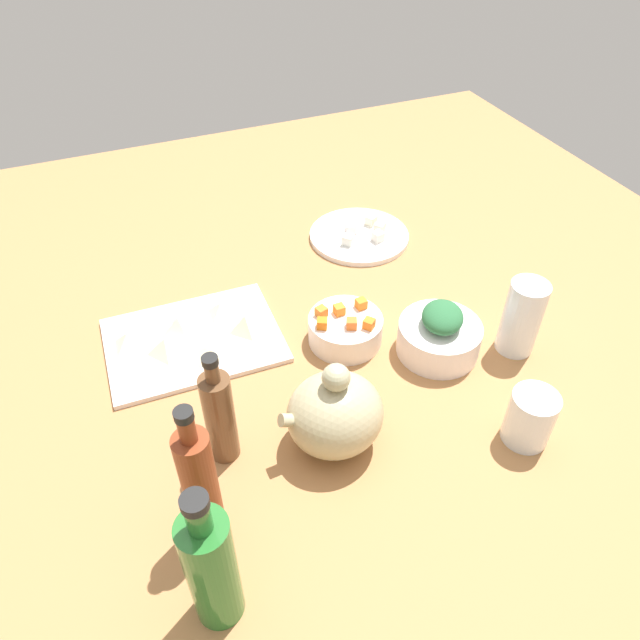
% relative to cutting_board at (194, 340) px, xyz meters
% --- Properties ---
extents(tabletop, '(1.90, 1.90, 0.03)m').
position_rel_cutting_board_xyz_m(tabletop, '(-0.22, 0.08, -0.02)').
color(tabletop, '#AB7545').
rests_on(tabletop, ground).
extents(cutting_board, '(0.32, 0.24, 0.01)m').
position_rel_cutting_board_xyz_m(cutting_board, '(0.00, 0.00, 0.00)').
color(cutting_board, silver).
rests_on(cutting_board, tabletop).
extents(plate_tofu, '(0.23, 0.23, 0.01)m').
position_rel_cutting_board_xyz_m(plate_tofu, '(-0.43, -0.19, 0.00)').
color(plate_tofu, white).
rests_on(plate_tofu, tabletop).
extents(bowl_greens, '(0.15, 0.15, 0.06)m').
position_rel_cutting_board_xyz_m(bowl_greens, '(-0.40, 0.19, 0.03)').
color(bowl_greens, white).
rests_on(bowl_greens, tabletop).
extents(bowl_carrots, '(0.14, 0.14, 0.05)m').
position_rel_cutting_board_xyz_m(bowl_carrots, '(-0.26, 0.10, 0.02)').
color(bowl_carrots, white).
rests_on(bowl_carrots, tabletop).
extents(teapot, '(0.16, 0.14, 0.17)m').
position_rel_cutting_board_xyz_m(teapot, '(-0.15, 0.30, 0.06)').
color(teapot, tan).
rests_on(teapot, tabletop).
extents(bottle_0, '(0.06, 0.06, 0.24)m').
position_rel_cutting_board_xyz_m(bottle_0, '(0.08, 0.48, 0.10)').
color(bottle_0, '#266C2A').
rests_on(bottle_0, tabletop).
extents(bottle_1, '(0.05, 0.05, 0.25)m').
position_rel_cutting_board_xyz_m(bottle_1, '(0.07, 0.37, 0.10)').
color(bottle_1, maroon).
rests_on(bottle_1, tabletop).
extents(bottle_2, '(0.05, 0.05, 0.21)m').
position_rel_cutting_board_xyz_m(bottle_2, '(0.01, 0.26, 0.08)').
color(bottle_2, brown).
rests_on(bottle_2, tabletop).
extents(drinking_glass_0, '(0.07, 0.07, 0.14)m').
position_rel_cutting_board_xyz_m(drinking_glass_0, '(-0.54, 0.24, 0.07)').
color(drinking_glass_0, white).
rests_on(drinking_glass_0, tabletop).
extents(drinking_glass_1, '(0.07, 0.07, 0.09)m').
position_rel_cutting_board_xyz_m(drinking_glass_1, '(-0.43, 0.41, 0.04)').
color(drinking_glass_1, white).
rests_on(drinking_glass_1, tabletop).
extents(carrot_cube_0, '(0.02, 0.02, 0.02)m').
position_rel_cutting_board_xyz_m(carrot_cube_0, '(-0.26, 0.13, 0.06)').
color(carrot_cube_0, orange).
rests_on(carrot_cube_0, bowl_carrots).
extents(carrot_cube_1, '(0.02, 0.02, 0.02)m').
position_rel_cutting_board_xyz_m(carrot_cube_1, '(-0.26, 0.08, 0.06)').
color(carrot_cube_1, orange).
rests_on(carrot_cube_1, bowl_carrots).
extents(carrot_cube_2, '(0.02, 0.02, 0.02)m').
position_rel_cutting_board_xyz_m(carrot_cube_2, '(-0.22, 0.08, 0.06)').
color(carrot_cube_2, orange).
rests_on(carrot_cube_2, bowl_carrots).
extents(carrot_cube_3, '(0.03, 0.03, 0.02)m').
position_rel_cutting_board_xyz_m(carrot_cube_3, '(-0.29, 0.14, 0.06)').
color(carrot_cube_3, orange).
rests_on(carrot_cube_3, bowl_carrots).
extents(carrot_cube_4, '(0.02, 0.02, 0.02)m').
position_rel_cutting_board_xyz_m(carrot_cube_4, '(-0.21, 0.11, 0.06)').
color(carrot_cube_4, orange).
rests_on(carrot_cube_4, bowl_carrots).
extents(carrot_cube_5, '(0.02, 0.02, 0.02)m').
position_rel_cutting_board_xyz_m(carrot_cube_5, '(-0.30, 0.08, 0.06)').
color(carrot_cube_5, orange).
rests_on(carrot_cube_5, bowl_carrots).
extents(chopped_greens_mound, '(0.11, 0.11, 0.04)m').
position_rel_cutting_board_xyz_m(chopped_greens_mound, '(-0.40, 0.19, 0.08)').
color(chopped_greens_mound, '#2A6439').
rests_on(chopped_greens_mound, bowl_greens).
extents(tofu_cube_0, '(0.03, 0.03, 0.02)m').
position_rel_cutting_board_xyz_m(tofu_cube_0, '(-0.41, -0.20, 0.02)').
color(tofu_cube_0, white).
rests_on(tofu_cube_0, plate_tofu).
extents(tofu_cube_1, '(0.03, 0.03, 0.02)m').
position_rel_cutting_board_xyz_m(tofu_cube_1, '(-0.46, -0.15, 0.02)').
color(tofu_cube_1, white).
rests_on(tofu_cube_1, plate_tofu).
extents(tofu_cube_2, '(0.03, 0.03, 0.02)m').
position_rel_cutting_board_xyz_m(tofu_cube_2, '(-0.47, -0.22, 0.02)').
color(tofu_cube_2, white).
rests_on(tofu_cube_2, plate_tofu).
extents(tofu_cube_3, '(0.03, 0.03, 0.02)m').
position_rel_cutting_board_xyz_m(tofu_cube_3, '(-0.48, -0.18, 0.02)').
color(tofu_cube_3, white).
rests_on(tofu_cube_3, plate_tofu).
extents(tofu_cube_4, '(0.03, 0.03, 0.02)m').
position_rel_cutting_board_xyz_m(tofu_cube_4, '(-0.39, -0.17, 0.02)').
color(tofu_cube_4, white).
rests_on(tofu_cube_4, plate_tofu).
extents(dumpling_0, '(0.06, 0.06, 0.03)m').
position_rel_cutting_board_xyz_m(dumpling_0, '(-0.07, -0.05, 0.02)').
color(dumpling_0, beige).
rests_on(dumpling_0, cutting_board).
extents(dumpling_1, '(0.07, 0.07, 0.02)m').
position_rel_cutting_board_xyz_m(dumpling_1, '(-0.02, 0.06, 0.02)').
color(dumpling_1, beige).
rests_on(dumpling_1, cutting_board).
extents(dumpling_2, '(0.05, 0.06, 0.03)m').
position_rel_cutting_board_xyz_m(dumpling_2, '(0.05, 0.01, 0.02)').
color(dumpling_2, beige).
rests_on(dumpling_2, cutting_board).
extents(dumpling_3, '(0.05, 0.06, 0.03)m').
position_rel_cutting_board_xyz_m(dumpling_3, '(-0.10, 0.01, 0.02)').
color(dumpling_3, beige).
rests_on(dumpling_3, cutting_board).
extents(dumpling_4, '(0.07, 0.07, 0.03)m').
position_rel_cutting_board_xyz_m(dumpling_4, '(0.11, -0.02, 0.02)').
color(dumpling_4, beige).
rests_on(dumpling_4, cutting_board).
extents(dumpling_5, '(0.06, 0.06, 0.03)m').
position_rel_cutting_board_xyz_m(dumpling_5, '(0.02, -0.03, 0.02)').
color(dumpling_5, beige).
rests_on(dumpling_5, cutting_board).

